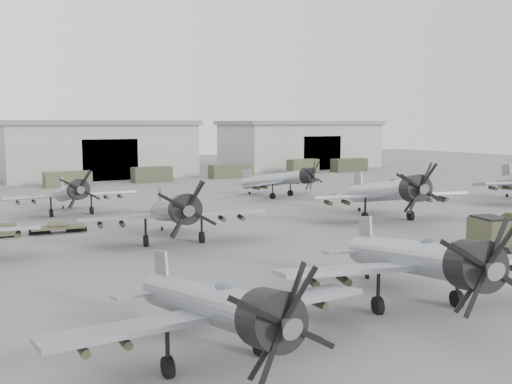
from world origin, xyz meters
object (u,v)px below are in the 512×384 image
(tug_trailer, at_px, (24,229))
(aircraft_far_1, at_px, (283,179))
(aircraft_far_0, at_px, (71,192))
(aircraft_mid_2, at_px, (390,192))
(aircraft_near_1, at_px, (421,259))
(aircraft_mid_1, at_px, (174,211))
(aircraft_near_0, at_px, (217,307))

(tug_trailer, bearing_deg, aircraft_far_1, 23.47)
(aircraft_far_0, distance_m, tug_trailer, 9.32)
(aircraft_mid_2, relative_size, tug_trailer, 2.07)
(aircraft_mid_2, distance_m, tug_trailer, 29.13)
(aircraft_near_1, xyz_separation_m, aircraft_mid_2, (15.12, 18.02, 0.21))
(aircraft_mid_2, bearing_deg, aircraft_far_0, 159.61)
(aircraft_mid_2, bearing_deg, aircraft_mid_1, -165.21)
(aircraft_mid_1, bearing_deg, aircraft_mid_2, 10.50)
(aircraft_far_0, bearing_deg, aircraft_near_0, -92.22)
(aircraft_near_1, height_order, aircraft_far_1, aircraft_near_1)
(aircraft_near_0, distance_m, tug_trailer, 27.87)
(aircraft_mid_1, xyz_separation_m, aircraft_far_1, (20.02, 17.40, -0.28))
(aircraft_near_0, distance_m, aircraft_far_1, 44.98)
(aircraft_near_0, xyz_separation_m, aircraft_mid_1, (6.21, 19.15, 0.21))
(aircraft_far_0, height_order, aircraft_far_1, aircraft_far_0)
(aircraft_near_0, bearing_deg, aircraft_mid_1, 72.09)
(aircraft_near_1, xyz_separation_m, tug_trailer, (-12.51, 27.02, -1.83))
(aircraft_near_0, bearing_deg, aircraft_mid_2, 36.44)
(aircraft_mid_2, height_order, aircraft_far_1, aircraft_mid_2)
(aircraft_near_1, relative_size, aircraft_far_0, 1.11)
(aircraft_mid_2, relative_size, aircraft_far_1, 1.27)
(aircraft_far_1, distance_m, tug_trailer, 29.81)
(aircraft_near_0, relative_size, aircraft_mid_1, 0.90)
(aircraft_far_0, bearing_deg, aircraft_mid_1, -76.01)
(aircraft_near_1, bearing_deg, aircraft_far_1, 82.52)
(aircraft_far_0, relative_size, tug_trailer, 1.72)
(aircraft_mid_1, distance_m, aircraft_far_1, 26.52)
(aircraft_near_0, height_order, aircraft_far_1, aircraft_near_0)
(aircraft_mid_2, xyz_separation_m, aircraft_far_1, (0.81, 17.82, -0.51))
(aircraft_near_0, xyz_separation_m, aircraft_near_1, (10.30, 0.71, 0.22))
(aircraft_mid_1, distance_m, tug_trailer, 12.16)
(aircraft_near_1, distance_m, tug_trailer, 29.83)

